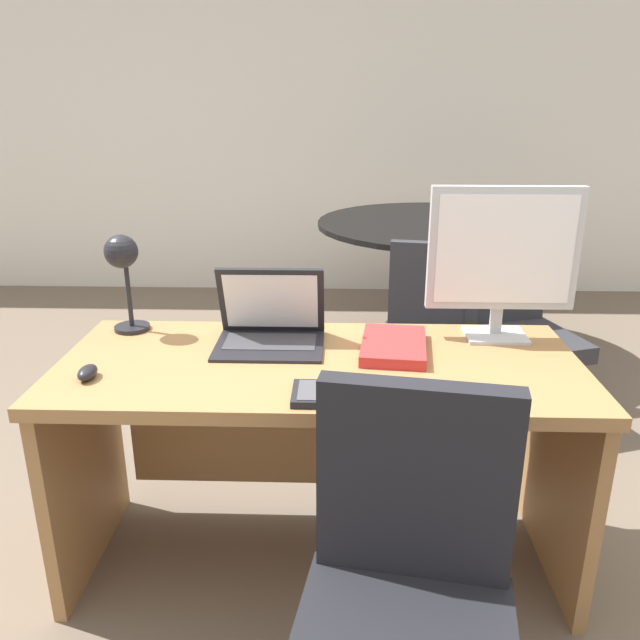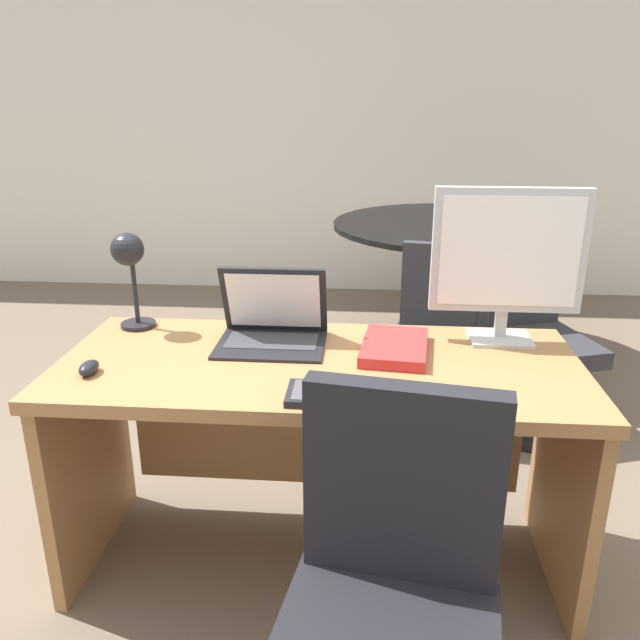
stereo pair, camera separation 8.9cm
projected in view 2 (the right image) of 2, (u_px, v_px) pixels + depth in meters
ground at (341, 377)px, 3.58m from camera, size 12.00×12.00×0.00m
back_wall at (355, 111)px, 4.81m from camera, size 10.00×0.10×2.80m
desk at (320, 416)px, 2.04m from camera, size 1.59×0.69×0.74m
monitor at (508, 256)px, 1.99m from camera, size 0.48×0.16×0.50m
laptop at (273, 319)px, 2.06m from camera, size 0.35×0.28×0.25m
keyboard at (363, 395)px, 1.68m from camera, size 0.41×0.14×0.02m
mouse at (89, 368)px, 1.83m from camera, size 0.05×0.09×0.04m
desk_lamp at (129, 261)px, 2.11m from camera, size 0.12×0.14×0.34m
book at (395, 347)px, 1.98m from camera, size 0.23×0.32×0.04m
meeting_table at (455, 255)px, 3.74m from camera, size 1.44×1.44×0.81m
meeting_chair_near at (440, 355)px, 3.02m from camera, size 0.56×0.56×0.84m
meeting_chair_far at (530, 353)px, 3.01m from camera, size 0.58×0.59×0.86m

